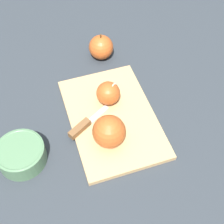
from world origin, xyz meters
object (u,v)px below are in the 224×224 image
object	(u,v)px
apple_half_right	(110,93)
apple_whole	(101,47)
apple_half_left	(109,131)
bowl	(21,154)
knife	(82,127)

from	to	relation	value
apple_half_right	apple_whole	size ratio (longest dim) A/B	0.75
apple_half_left	apple_half_right	world-z (taller)	apple_half_left
apple_half_right	bowl	size ratio (longest dim) A/B	0.55
knife	apple_whole	distance (m)	0.32
knife	apple_half_right	bearing A→B (deg)	3.92
apple_half_left	knife	bearing A→B (deg)	18.64
bowl	knife	bearing A→B (deg)	-70.67
apple_half_right	knife	bearing A→B (deg)	-97.99
bowl	apple_half_left	bearing A→B (deg)	-88.56
apple_half_left	knife	xyz separation A→B (m)	(0.05, 0.07, -0.04)
apple_half_left	apple_half_right	size ratio (longest dim) A/B	1.27
apple_half_left	apple_whole	bearing A→B (deg)	-39.95
apple_half_left	knife	distance (m)	0.09
apple_half_right	apple_whole	distance (m)	0.21
apple_half_right	bowl	world-z (taller)	apple_half_right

